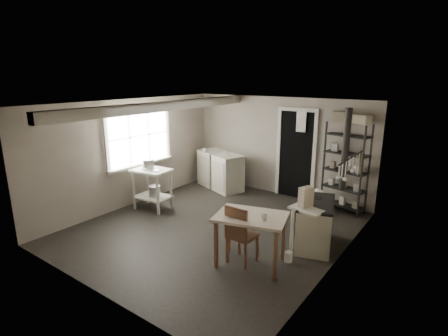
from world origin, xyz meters
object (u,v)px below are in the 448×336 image
Objects in this scene: base_cabinets at (220,170)px; chair at (243,232)px; shelf_rack at (346,167)px; stove at (315,221)px; prep_table at (153,191)px; work_table at (251,240)px; stockpot at (148,166)px; flour_sack at (317,201)px.

base_cabinets is 3.68m from chair.
stove is (0.13, -1.87, -0.51)m from shelf_rack.
shelf_rack is 1.98× the size of chair.
prep_table is 2.95m from work_table.
chair is (2.75, -0.72, 0.08)m from prep_table.
stockpot is 0.28× the size of stove.
prep_table is 0.63× the size of base_cabinets.
prep_table is 2.84m from chair.
stockpot reaches higher than prep_table.
stockpot is 0.20× the size of base_cabinets.
stove is (3.14, -1.58, -0.02)m from base_cabinets.
work_table is (2.87, -0.69, -0.02)m from prep_table.
flour_sack is at bearing 15.98° from base_cabinets.
work_table is at bearing -27.11° from base_cabinets.
work_table is at bearing -90.81° from flour_sack.
chair reaches higher than stove.
flour_sack is (2.91, 1.86, -0.16)m from prep_table.
base_cabinets is 3.07m from shelf_rack.
chair is at bearing -88.79° from shelf_rack.
stockpot is 2.96m from chair.
prep_table is 3.46m from flour_sack.
shelf_rack is (3.01, 0.29, 0.49)m from base_cabinets.
stockpot is at bearing 166.48° from chair.
stockpot reaches higher than work_table.
shelf_rack is (3.30, 2.30, 0.55)m from prep_table.
shelf_rack is 3.11m from chair.
stove reaches higher than flour_sack.
base_cabinets is 3.74m from work_table.
prep_table is at bearing -133.56° from shelf_rack.
flour_sack is at bearing 92.68° from stove.
base_cabinets reaches higher than flour_sack.
chair is at bearing -14.77° from prep_table.
stockpot is 0.29× the size of chair.
stockpot is 0.15× the size of shelf_rack.
shelf_rack is at bearing 76.56° from stove.
chair is (2.83, -0.72, -0.45)m from stockpot.
chair is (-0.12, -0.03, 0.10)m from work_table.
stockpot reaches higher than chair.
base_cabinets is 1.39× the size of stove.
chair is at bearing -138.25° from stove.
chair reaches higher than base_cabinets.
prep_table reaches higher than stove.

